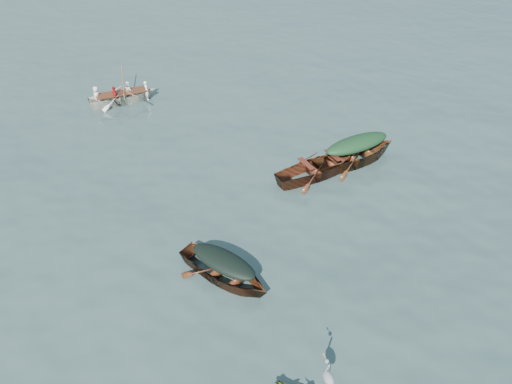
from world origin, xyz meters
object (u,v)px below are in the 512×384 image
at_px(open_wooden_boat, 318,175).
at_px(heron, 328,382).
at_px(dark_covered_boat, 225,278).
at_px(green_tarp_boat, 354,163).
at_px(rowed_boat, 124,103).

height_order(open_wooden_boat, heron, heron).
xyz_separation_m(dark_covered_boat, green_tarp_boat, (6.16, 4.32, 0.00)).
relative_size(open_wooden_boat, rowed_boat, 1.13).
relative_size(rowed_boat, heron, 4.61).
distance_m(green_tarp_boat, open_wooden_boat, 1.67).
bearing_deg(green_tarp_boat, dark_covered_boat, 112.77).
xyz_separation_m(rowed_boat, heron, (3.00, -16.34, 0.81)).
bearing_deg(heron, rowed_boat, 64.40).
bearing_deg(rowed_boat, dark_covered_boat, -177.63).
height_order(open_wooden_boat, rowed_boat, open_wooden_boat).
bearing_deg(green_tarp_boat, open_wooden_boat, 90.00).
height_order(dark_covered_boat, rowed_boat, rowed_boat).
relative_size(green_tarp_boat, heron, 5.40).
bearing_deg(dark_covered_boat, open_wooden_boat, 4.99).
height_order(dark_covered_boat, heron, heron).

